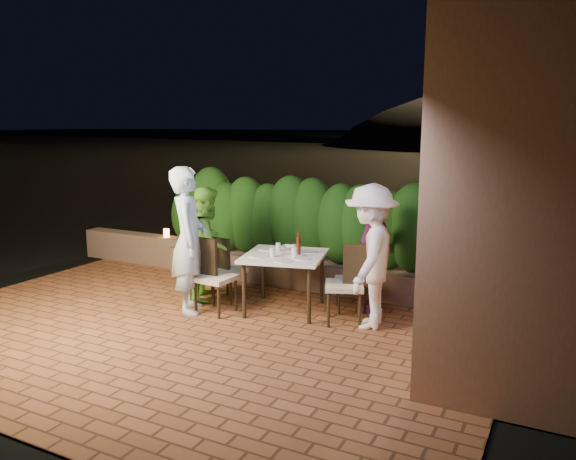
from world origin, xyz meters
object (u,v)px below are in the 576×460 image
Objects in this scene: diner_blue at (189,240)px; diner_white at (371,256)px; chair_right_back at (351,279)px; parapet_lamp at (166,233)px; dining_table at (284,283)px; diner_purple at (374,255)px; chair_left_back at (229,270)px; chair_right_front at (344,284)px; diner_green at (208,243)px; beer_bottle at (299,243)px; bowl at (288,247)px; chair_left_front at (215,276)px.

diner_white is (2.24, 0.54, -0.08)m from diner_blue.
parapet_lamp is at bearing -38.29° from chair_right_back.
chair_right_back is 5.98× the size of parapet_lamp.
diner_purple is at bearing 25.85° from dining_table.
chair_left_back reaches higher than dining_table.
diner_purple is (1.91, 0.46, 0.31)m from chair_left_back.
chair_right_back is (-0.10, 0.47, -0.07)m from chair_right_front.
chair_left_back is 0.82m from diner_blue.
diner_white reaches higher than diner_green.
chair_right_back is at bearing -100.50° from chair_right_front.
chair_left_back is at bearing -13.97° from chair_right_back.
beer_bottle is 0.36× the size of chair_right_back.
chair_right_back is at bearing 5.98° from bowl.
chair_right_front is 0.57× the size of diner_white.
chair_right_front is at bearing -4.57° from dining_table.
diner_blue is (-1.93, -0.51, 0.45)m from chair_right_front.
chair_right_back is (0.60, 0.32, -0.48)m from beer_bottle.
beer_bottle is 1.14m from chair_left_front.
beer_bottle reaches higher than chair_left_back.
chair_right_back is at bearing -11.73° from parapet_lamp.
chair_left_back reaches higher than parapet_lamp.
chair_left_front is 2.04m from diner_purple.
chair_left_back is (-0.13, 0.51, -0.05)m from chair_left_front.
diner_blue is (-0.96, -0.89, 0.17)m from bowl.
chair_right_front is at bearing -90.81° from diner_white.
diner_blue is at bearing -151.87° from dining_table.
diner_white is at bearing -1.81° from dining_table.
diner_purple is at bearing 9.23° from bowl.
dining_table is 1.02× the size of chair_right_front.
dining_table is 0.86m from chair_right_back.
diner_white reaches higher than beer_bottle.
diner_green is (-0.31, -0.02, 0.35)m from chair_left_back.
chair_right_front reaches higher than chair_left_front.
diner_purple is at bearing 19.64° from chair_left_back.
chair_right_back reaches higher than parapet_lamp.
diner_purple reaches higher than bowl.
dining_table reaches higher than parapet_lamp.
diner_blue is at bearing 169.91° from diner_green.
dining_table is 1.34m from diner_blue.
chair_left_front is at bearing -129.15° from bowl.
diner_white is (2.36, -0.05, 0.08)m from diner_green.
diner_purple is (1.03, 0.50, 0.37)m from dining_table.
chair_left_front is 0.53m from chair_left_back.
chair_left_back is at bearing -177.39° from beer_bottle.
diner_white reaches higher than chair_left_back.
chair_right_front is 0.66× the size of diner_purple.
diner_green is at bearing -177.12° from beer_bottle.
diner_purple reaches higher than chair_left_back.
chair_right_front reaches higher than bowl.
bowl reaches higher than parapet_lamp.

